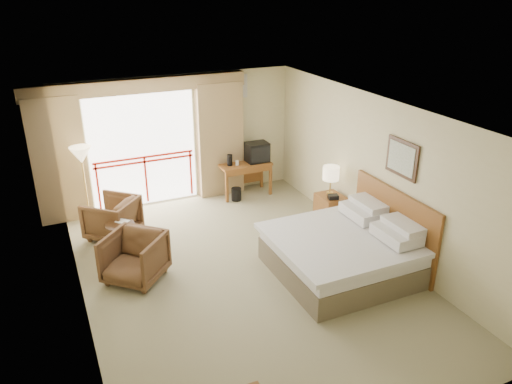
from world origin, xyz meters
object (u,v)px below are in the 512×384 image
side_table (121,233)px  tv (257,152)px  nightstand (330,211)px  wastebasket (236,194)px  bed (344,252)px  armchair_far (114,236)px  floor_lamp (81,158)px  desk (244,169)px  table_lamp (331,174)px  armchair_near (137,279)px

side_table → tv: bearing=24.0°
nightstand → wastebasket: nightstand is taller
bed → armchair_far: 4.30m
armchair_far → floor_lamp: floor_lamp is taller
desk → floor_lamp: floor_lamp is taller
bed → floor_lamp: bearing=134.8°
floor_lamp → nightstand: bearing=-25.7°
wastebasket → floor_lamp: floor_lamp is taller
tv → wastebasket: bearing=-147.0°
side_table → floor_lamp: (-0.37, 1.41, 0.99)m
desk → side_table: (-3.00, -1.52, -0.20)m
desk → side_table: desk is taller
tv → nightstand: bearing=-60.6°
tv → bed: bearing=-78.1°
tv → side_table: bearing=-142.5°
bed → desk: size_ratio=1.87×
desk → floor_lamp: bearing=-176.2°
armchair_far → side_table: side_table is taller
wastebasket → floor_lamp: 3.31m
bed → desk: bed is taller
bed → side_table: size_ratio=3.90×
nightstand → floor_lamp: (-4.27, 2.05, 1.04)m
nightstand → tv: tv is taller
table_lamp → floor_lamp: size_ratio=0.35×
desk → side_table: 3.37m
armchair_near → floor_lamp: size_ratio=0.55×
desk → tv: size_ratio=2.37×
bed → tv: 3.69m
table_lamp → wastebasket: 2.39m
table_lamp → floor_lamp: bearing=154.9°
bed → table_lamp: table_lamp is taller
armchair_near → tv: bearing=79.7°
desk → armchair_near: 3.92m
nightstand → bed: bearing=-115.8°
desk → wastebasket: 0.59m
side_table → table_lamp: bearing=-8.6°
bed → armchair_near: bearing=159.3°
nightstand → tv: bearing=104.8°
armchair_far → desk: bearing=148.4°
bed → tv: size_ratio=4.43×
bed → wastebasket: bearing=98.2°
nightstand → armchair_far: nightstand is taller
armchair_far → wastebasket: bearing=144.8°
side_table → floor_lamp: bearing=104.7°
desk → nightstand: bearing=-65.6°
bed → desk: 3.71m
nightstand → armchair_near: size_ratio=0.74×
side_table → floor_lamp: 1.76m
tv → wastebasket: tv is taller
wastebasket → armchair_near: size_ratio=0.32×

